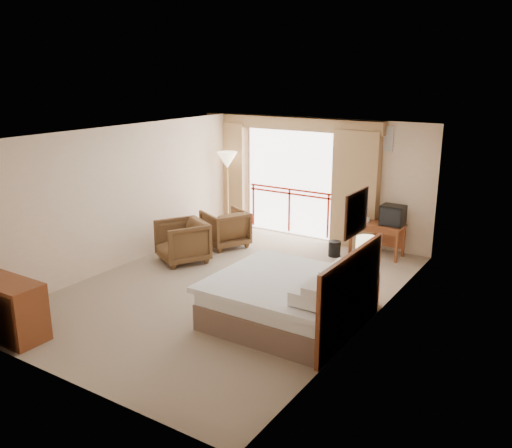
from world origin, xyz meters
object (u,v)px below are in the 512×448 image
Objects in this scene: dresser at (5,308)px; desk at (378,230)px; wastebasket at (334,249)px; nightstand at (363,290)px; bed at (290,299)px; side_table at (201,233)px; armchair_far at (226,246)px; table_lamp at (366,246)px; tv at (393,215)px; floor_lamp at (227,163)px; armchair_near at (183,261)px.

desk is at bearing 63.06° from dresser.
wastebasket is (-0.70, -0.57, -0.38)m from desk.
wastebasket is at bearing 129.44° from nightstand.
bed reaches higher than side_table.
armchair_far is (-2.98, -1.22, -0.54)m from desk.
bed is 3.91m from side_table.
table_lamp is (0.70, 1.19, 0.63)m from bed.
tv reaches higher than armchair_far.
table_lamp is 2.55m from wastebasket.
floor_lamp is (-0.34, 1.47, 1.26)m from side_table.
floor_lamp is at bearing 179.82° from desk.
table_lamp is 0.47× the size of dresser.
desk is 0.47m from tv.
wastebasket is 2.84m from side_table.
floor_lamp is (-3.96, -0.12, 0.71)m from tv.
side_table is at bearing 91.61° from dresser.
floor_lamp is at bearing 94.41° from dresser.
tv is 1.35m from wastebasket.
dresser reaches higher than wastebasket.
desk is 3.34× the size of wastebasket.
desk is (-0.01, 3.70, 0.16)m from bed.
armchair_near is 1.83× the size of side_table.
bed is 3.90m from armchair_far.
dresser is at bearing -141.39° from bed.
table_lamp reaches higher than bed.
tv reaches higher than nightstand.
desk is at bearing 164.18° from tv.
table_lamp reaches higher than wastebasket.
wastebasket is 6.23m from dresser.
tv is (0.30, -0.05, 0.36)m from desk.
tv is at bearing -12.85° from desk.
wastebasket is 0.25× the size of dresser.
armchair_far is at bearing -57.20° from floor_lamp.
side_table is at bearing -156.51° from desk.
table_lamp is at bearing 94.22° from nightstand.
armchair_far is at bearing 164.18° from nightstand.
side_table reaches higher than armchair_far.
nightstand is at bearing -54.78° from wastebasket.
bed is at bearing -77.25° from wastebasket.
nightstand is 2.62m from tv.
side_table reaches higher than wastebasket.
side_table is 4.62m from dresser.
side_table is at bearing -157.61° from wastebasket.
floor_lamp is (-0.67, 1.05, 1.61)m from armchair_far.
armchair_far is 0.47× the size of floor_lamp.
table_lamp reaches higher than nightstand.
floor_lamp reaches higher than bed.
dresser is at bearing -119.94° from desk.
armchair_far reaches higher than wastebasket.
side_table is at bearing -162.10° from tv.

